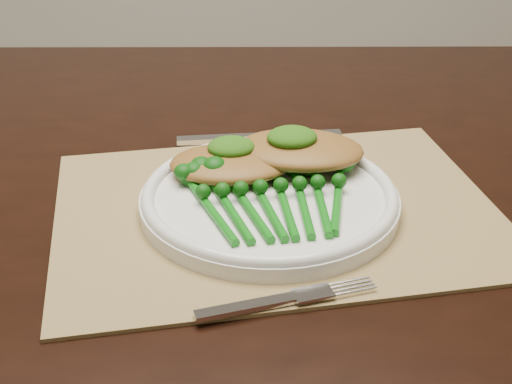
{
  "coord_description": "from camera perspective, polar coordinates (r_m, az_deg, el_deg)",
  "views": [
    {
      "loc": [
        0.04,
        -0.7,
        1.12
      ],
      "look_at": [
        0.09,
        -0.09,
        0.78
      ],
      "focal_mm": 50.0,
      "sensor_mm": 36.0,
      "label": 1
    }
  ],
  "objects": [
    {
      "name": "placemat",
      "position": [
        0.72,
        1.64,
        -1.43
      ],
      "size": [
        0.47,
        0.37,
        0.0
      ],
      "primitive_type": "cube",
      "rotation": [
        0.0,
        0.0,
        0.11
      ],
      "color": "#967D4C",
      "rests_on": "dining_table"
    },
    {
      "name": "dinner_plate",
      "position": [
        0.72,
        1.08,
        -0.43
      ],
      "size": [
        0.26,
        0.26,
        0.02
      ],
      "color": "white",
      "rests_on": "placemat"
    },
    {
      "name": "knife",
      "position": [
        0.86,
        -0.99,
        4.37
      ],
      "size": [
        0.2,
        0.02,
        0.01
      ],
      "rotation": [
        0.0,
        0.0,
        0.03
      ],
      "color": "silver",
      "rests_on": "placemat"
    },
    {
      "name": "fork",
      "position": [
        0.59,
        3.42,
        -8.36
      ],
      "size": [
        0.16,
        0.05,
        0.0
      ],
      "rotation": [
        0.0,
        0.0,
        0.22
      ],
      "color": "silver",
      "rests_on": "placemat"
    },
    {
      "name": "chicken_fillet_left",
      "position": [
        0.75,
        -2.05,
        2.3
      ],
      "size": [
        0.13,
        0.09,
        0.03
      ],
      "primitive_type": "ellipsoid",
      "rotation": [
        0.0,
        0.0,
        -0.03
      ],
      "color": "olive",
      "rests_on": "dinner_plate"
    },
    {
      "name": "chicken_fillet_right",
      "position": [
        0.76,
        3.51,
        3.4
      ],
      "size": [
        0.15,
        0.12,
        0.03
      ],
      "primitive_type": "ellipsoid",
      "rotation": [
        0.0,
        0.0,
        -0.19
      ],
      "color": "olive",
      "rests_on": "dinner_plate"
    },
    {
      "name": "pesto_dollop_left",
      "position": [
        0.75,
        -2.01,
        3.62
      ],
      "size": [
        0.05,
        0.04,
        0.02
      ],
      "primitive_type": "ellipsoid",
      "color": "#1A470A",
      "rests_on": "chicken_fillet_left"
    },
    {
      "name": "pesto_dollop_right",
      "position": [
        0.75,
        2.9,
        4.4
      ],
      "size": [
        0.05,
        0.05,
        0.02
      ],
      "primitive_type": "ellipsoid",
      "color": "#1A470A",
      "rests_on": "chicken_fillet_right"
    },
    {
      "name": "broccolini_bundle",
      "position": [
        0.69,
        1.52,
        -0.91
      ],
      "size": [
        0.16,
        0.18,
        0.04
      ],
      "rotation": [
        0.0,
        0.0,
        0.09
      ],
      "color": "#0D630F",
      "rests_on": "dinner_plate"
    }
  ]
}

